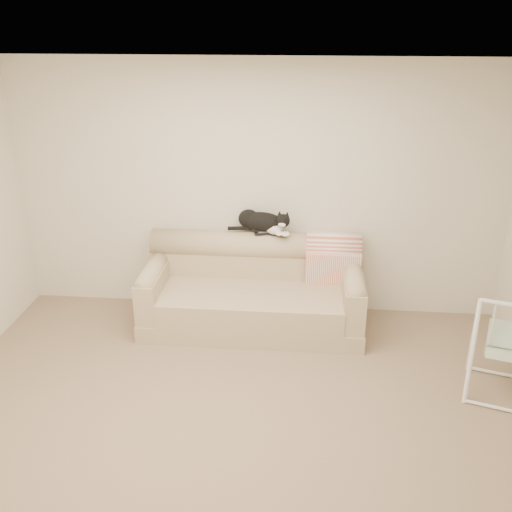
{
  "coord_description": "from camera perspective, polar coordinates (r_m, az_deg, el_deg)",
  "views": [
    {
      "loc": [
        0.48,
        -3.54,
        2.97
      ],
      "look_at": [
        0.04,
        1.27,
        0.9
      ],
      "focal_mm": 40.0,
      "sensor_mm": 36.0,
      "label": 1
    }
  ],
  "objects": [
    {
      "name": "remote_b",
      "position": [
        5.75,
        2.29,
        2.18
      ],
      "size": [
        0.18,
        0.08,
        0.02
      ],
      "color": "black",
      "rests_on": "sofa"
    },
    {
      "name": "ground_plane",
      "position": [
        4.65,
        -2.06,
        -16.54
      ],
      "size": [
        5.0,
        5.0,
        0.0
      ],
      "primitive_type": "plane",
      "color": "#79634D",
      "rests_on": "ground"
    },
    {
      "name": "room_shell",
      "position": [
        3.85,
        -2.38,
        1.19
      ],
      "size": [
        5.04,
        4.04,
        2.6
      ],
      "color": "beige",
      "rests_on": "ground"
    },
    {
      "name": "remote_a",
      "position": [
        5.77,
        0.73,
        2.31
      ],
      "size": [
        0.19,
        0.1,
        0.03
      ],
      "color": "black",
      "rests_on": "sofa"
    },
    {
      "name": "baby_swing",
      "position": [
        5.17,
        23.54,
        -8.46
      ],
      "size": [
        0.65,
        0.68,
        0.85
      ],
      "color": "white",
      "rests_on": "ground"
    },
    {
      "name": "throw_blanket",
      "position": [
        5.84,
        7.73,
        0.4
      ],
      "size": [
        0.55,
        0.38,
        0.58
      ],
      "color": "#C95942",
      "rests_on": "sofa"
    },
    {
      "name": "tuxedo_cat",
      "position": [
        5.77,
        0.66,
        3.45
      ],
      "size": [
        0.65,
        0.36,
        0.26
      ],
      "color": "black",
      "rests_on": "sofa"
    },
    {
      "name": "sofa",
      "position": [
        5.8,
        -0.28,
        -3.6
      ],
      "size": [
        2.2,
        0.93,
        0.9
      ],
      "color": "tan",
      "rests_on": "ground"
    }
  ]
}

